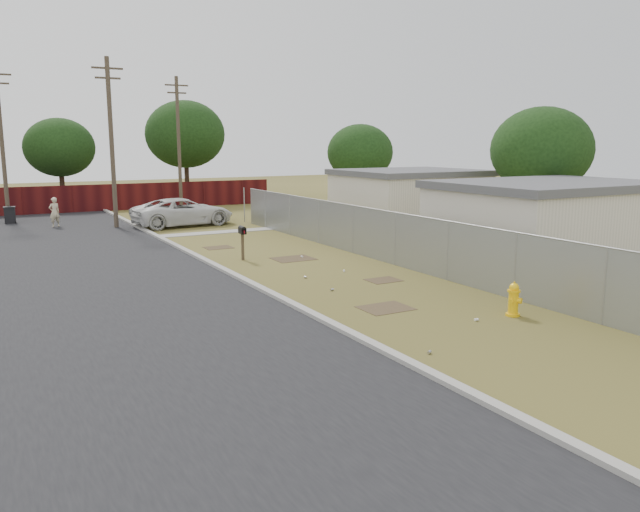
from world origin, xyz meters
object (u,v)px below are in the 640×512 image
mailbox (242,233)px  trash_bin (10,215)px  pickup_truck (183,212)px  fire_hydrant (514,300)px  pedestrian (54,212)px

mailbox → trash_bin: mailbox is taller
trash_bin → pickup_truck: bearing=-34.4°
fire_hydrant → trash_bin: size_ratio=0.97×
trash_bin → pedestrian: bearing=-53.9°
trash_bin → mailbox: bearing=-66.4°
mailbox → pedestrian: (-5.34, 14.11, -0.25)m
mailbox → pedestrian: bearing=110.7°
pickup_truck → pedestrian: bearing=59.1°
pickup_truck → trash_bin: bearing=49.3°
fire_hydrant → pedestrian: (-8.64, 25.16, 0.38)m
fire_hydrant → pickup_truck: 22.38m
fire_hydrant → trash_bin: 29.99m
pedestrian → trash_bin: size_ratio=1.68×
fire_hydrant → mailbox: size_ratio=0.69×
fire_hydrant → pedestrian: bearing=109.0°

